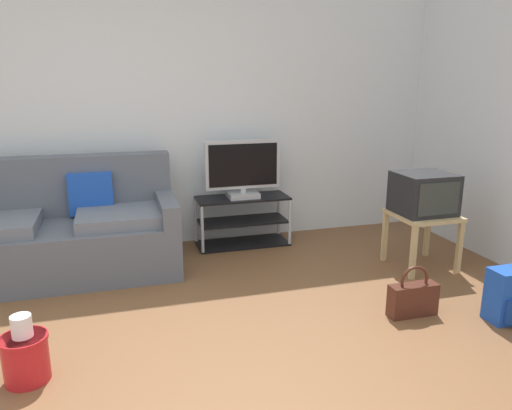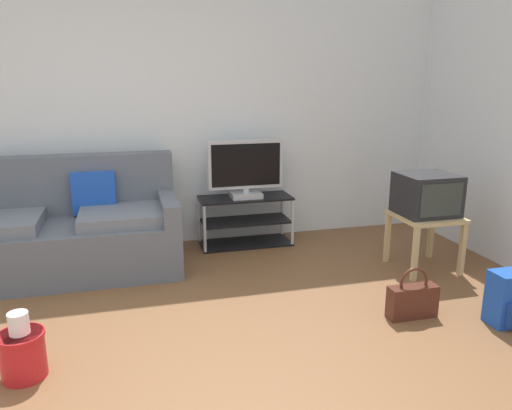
{
  "view_description": "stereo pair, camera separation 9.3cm",
  "coord_description": "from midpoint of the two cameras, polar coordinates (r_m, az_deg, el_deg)",
  "views": [
    {
      "loc": [
        -0.19,
        -2.29,
        1.59
      ],
      "look_at": [
        0.81,
        1.11,
        0.67
      ],
      "focal_mm": 34.54,
      "sensor_mm": 36.0,
      "label": 1
    },
    {
      "loc": [
        -0.1,
        -2.31,
        1.59
      ],
      "look_at": [
        0.81,
        1.11,
        0.67
      ],
      "focal_mm": 34.54,
      "sensor_mm": 36.0,
      "label": 2
    }
  ],
  "objects": [
    {
      "name": "ground_plane",
      "position": [
        2.8,
        -9.84,
        -20.48
      ],
      "size": [
        9.0,
        9.8,
        0.02
      ],
      "primitive_type": "cube",
      "color": "brown"
    },
    {
      "name": "wall_back",
      "position": [
        4.76,
        -13.35,
        11.29
      ],
      "size": [
        9.0,
        0.1,
        2.7
      ],
      "primitive_type": "cube",
      "color": "silver",
      "rests_on": "ground_plane"
    },
    {
      "name": "couch",
      "position": [
        4.39,
        -20.77,
        -2.89
      ],
      "size": [
        1.87,
        0.86,
        0.94
      ],
      "color": "#565B66",
      "rests_on": "ground_plane"
    },
    {
      "name": "tv_stand",
      "position": [
        4.79,
        -0.68,
        -1.84
      ],
      "size": [
        0.88,
        0.37,
        0.48
      ],
      "color": "black",
      "rests_on": "ground_plane"
    },
    {
      "name": "flat_tv",
      "position": [
        4.65,
        -0.63,
        4.11
      ],
      "size": [
        0.72,
        0.22,
        0.55
      ],
      "color": "#B2B2B7",
      "rests_on": "tv_stand"
    },
    {
      "name": "side_table",
      "position": [
        4.39,
        19.59,
        -2.08
      ],
      "size": [
        0.5,
        0.5,
        0.48
      ],
      "color": "tan",
      "rests_on": "ground_plane"
    },
    {
      "name": "crt_tv",
      "position": [
        4.34,
        19.75,
        1.17
      ],
      "size": [
        0.45,
        0.42,
        0.34
      ],
      "color": "#232326",
      "rests_on": "side_table"
    },
    {
      "name": "backpack",
      "position": [
        3.72,
        28.03,
        -9.53
      ],
      "size": [
        0.27,
        0.25,
        0.36
      ],
      "rotation": [
        0.0,
        0.0,
        -0.11
      ],
      "color": "blue",
      "rests_on": "ground_plane"
    },
    {
      "name": "handbag",
      "position": [
        3.58,
        18.38,
        -10.39
      ],
      "size": [
        0.34,
        0.11,
        0.36
      ],
      "rotation": [
        0.0,
        0.0,
        0.35
      ],
      "color": "#4C2319",
      "rests_on": "ground_plane"
    },
    {
      "name": "cleaning_bucket",
      "position": [
        3.03,
        -24.62,
        -15.11
      ],
      "size": [
        0.25,
        0.25,
        0.38
      ],
      "color": "red",
      "rests_on": "ground_plane"
    }
  ]
}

